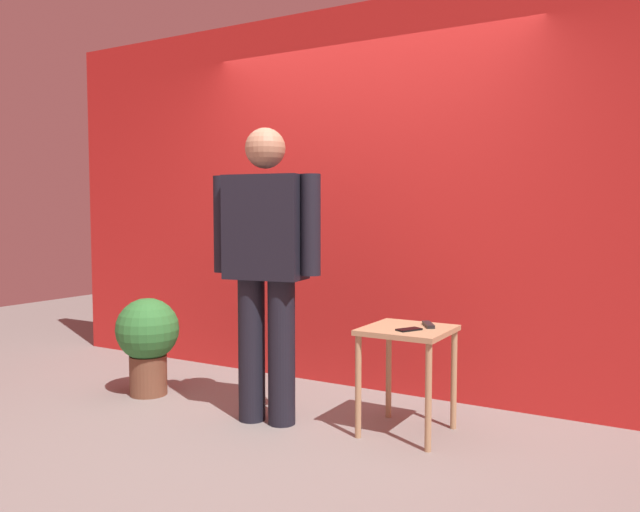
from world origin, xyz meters
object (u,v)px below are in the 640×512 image
(tv_remote, at_px, (428,325))
(potted_plant, at_px, (148,338))
(cell_phone, at_px, (409,329))
(side_table, at_px, (407,346))
(standing_person, at_px, (266,259))

(tv_remote, xyz_separation_m, potted_plant, (-1.97, -0.29, -0.23))
(cell_phone, height_order, tv_remote, tv_remote)
(cell_phone, relative_size, potted_plant, 0.21)
(potted_plant, bearing_deg, tv_remote, 8.35)
(side_table, height_order, cell_phone, cell_phone)
(side_table, xyz_separation_m, potted_plant, (-1.88, -0.19, -0.11))
(cell_phone, bearing_deg, side_table, 145.94)
(tv_remote, bearing_deg, potted_plant, 156.76)
(standing_person, height_order, cell_phone, standing_person)
(standing_person, xyz_separation_m, side_table, (0.82, 0.25, -0.49))
(tv_remote, bearing_deg, cell_phone, -137.40)
(standing_person, height_order, tv_remote, standing_person)
(standing_person, relative_size, tv_remote, 10.55)
(tv_remote, bearing_deg, side_table, -163.91)
(side_table, distance_m, cell_phone, 0.14)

